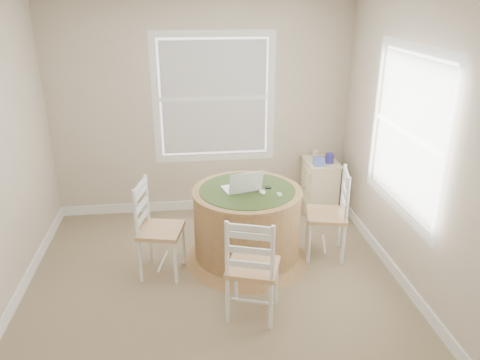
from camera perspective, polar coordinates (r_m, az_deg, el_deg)
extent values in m
cube|color=#8C7E58|center=(4.59, -3.10, -13.17)|extent=(3.60, 3.60, 0.02)
cube|color=beige|center=(5.72, -4.68, 8.47)|extent=(3.60, 0.02, 2.60)
cube|color=beige|center=(2.36, -0.55, -12.29)|extent=(3.60, 0.02, 2.60)
cube|color=beige|center=(4.46, 20.44, 3.24)|extent=(0.02, 3.60, 2.60)
cube|color=white|center=(6.11, -4.31, -2.96)|extent=(3.60, 0.02, 0.12)
cube|color=white|center=(4.81, -25.50, -12.75)|extent=(0.02, 3.60, 0.12)
cube|color=white|center=(4.96, 18.33, -10.43)|extent=(0.02, 3.60, 0.12)
cylinder|color=#A5814A|center=(4.82, 0.85, -5.16)|extent=(1.08, 1.08, 0.70)
cone|color=#A5814A|center=(5.01, 0.82, -9.15)|extent=(1.28, 1.28, 0.08)
cylinder|color=#A5814A|center=(4.67, 0.87, -1.42)|extent=(1.10, 1.10, 0.03)
cylinder|color=#354F22|center=(4.66, 0.87, -1.24)|extent=(0.96, 0.96, 0.01)
cone|color=#354F22|center=(4.69, 0.87, -1.87)|extent=(1.06, 1.06, 0.10)
cube|color=white|center=(4.69, 0.07, -1.05)|extent=(0.39, 0.32, 0.02)
cube|color=silver|center=(4.69, 0.07, -0.94)|extent=(0.31, 0.20, 0.00)
cube|color=black|center=(4.52, 0.76, -0.34)|extent=(0.35, 0.15, 0.22)
ellipsoid|color=white|center=(4.60, 2.71, -1.47)|extent=(0.06, 0.10, 0.03)
cube|color=#B7BABF|center=(4.57, 4.84, -1.79)|extent=(0.05, 0.09, 0.02)
cube|color=black|center=(4.71, 3.44, -0.97)|extent=(0.06, 0.05, 0.02)
cube|color=beige|center=(5.99, 9.66, -0.87)|extent=(0.36, 0.49, 0.67)
cube|color=beige|center=(5.86, 9.87, 2.22)|extent=(0.39, 0.52, 0.02)
cube|color=beige|center=(6.02, 8.05, -2.72)|extent=(0.01, 0.42, 0.14)
cube|color=beige|center=(5.94, 8.15, -0.92)|extent=(0.01, 0.42, 0.14)
cube|color=beige|center=(5.87, 8.25, 0.85)|extent=(0.01, 0.42, 0.14)
cube|color=#596FCB|center=(5.71, 9.63, 2.33)|extent=(0.12, 0.12, 0.10)
cube|color=gold|center=(5.89, 10.12, 2.71)|extent=(0.15, 0.10, 0.06)
cube|color=navy|center=(5.80, 10.77, 2.65)|extent=(0.08, 0.08, 0.12)
cylinder|color=beige|center=(5.95, 9.28, 3.12)|extent=(0.07, 0.07, 0.09)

